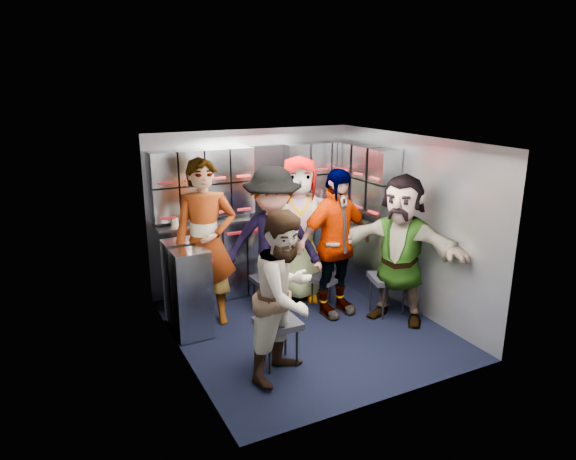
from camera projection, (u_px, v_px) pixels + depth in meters
name	position (u px, v px, depth m)	size (l,w,h in m)	color
floor	(306.00, 328.00, 5.80)	(3.00, 3.00, 0.00)	black
wall_back	(253.00, 209.00, 6.79)	(2.80, 0.04, 2.10)	gray
wall_left	(179.00, 259.00, 4.90)	(0.04, 3.00, 2.10)	gray
wall_right	(410.00, 224.00, 6.11)	(0.04, 3.00, 2.10)	gray
ceiling	(308.00, 141.00, 5.21)	(2.80, 3.00, 0.02)	silver
cart_bank_back	(260.00, 253.00, 6.77)	(2.68, 0.38, 0.99)	#A3A8B3
cart_bank_left	(187.00, 288.00, 5.63)	(0.38, 0.76, 0.99)	#A3A8B3
counter	(259.00, 215.00, 6.62)	(2.68, 0.42, 0.03)	#ADAFB4
locker_bank_back	(257.00, 178.00, 6.54)	(2.68, 0.28, 0.82)	#A3A8B3
locker_bank_right	(367.00, 179.00, 6.52)	(0.28, 1.00, 0.82)	#A3A8B3
right_cabinet	(368.00, 254.00, 6.71)	(0.28, 1.20, 1.00)	#A3A8B3
coffee_niche	(268.00, 178.00, 6.67)	(0.46, 0.16, 0.84)	black
red_latch_strip	(266.00, 229.00, 6.49)	(2.60, 0.02, 0.03)	red
jump_seat_near_left	(278.00, 326.00, 4.95)	(0.40, 0.38, 0.47)	black
jump_seat_mid_left	(267.00, 281.00, 6.21)	(0.36, 0.34, 0.40)	black
jump_seat_center	(292.00, 265.00, 6.68)	(0.42, 0.41, 0.43)	black
jump_seat_mid_right	(326.00, 280.00, 6.24)	(0.44, 0.42, 0.41)	black
jump_seat_near_right	(388.00, 280.00, 6.06)	(0.49, 0.48, 0.48)	black
attendant_standing	(206.00, 243.00, 5.70)	(0.69, 0.45, 1.90)	black
attendant_arc_a	(286.00, 295.00, 4.68)	(0.78, 0.61, 1.60)	black
attendant_arc_b	(273.00, 243.00, 5.91)	(1.15, 0.66, 1.78)	black
attendant_arc_c	(299.00, 229.00, 6.38)	(0.89, 0.58, 1.82)	black
attendant_arc_d	(335.00, 243.00, 5.94)	(1.03, 0.43, 1.75)	black
attendant_arc_e	(400.00, 249.00, 5.78)	(1.59, 0.51, 1.72)	black
bottle_left	(184.00, 215.00, 6.11)	(0.06, 0.06, 0.24)	white
bottle_mid	(265.00, 205.00, 6.56)	(0.06, 0.06, 0.26)	white
bottle_right	(320.00, 199.00, 6.92)	(0.06, 0.06, 0.26)	white
cup_left	(175.00, 222.00, 6.07)	(0.08, 0.08, 0.10)	beige
cup_right	(315.00, 205.00, 6.89)	(0.07, 0.07, 0.10)	beige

